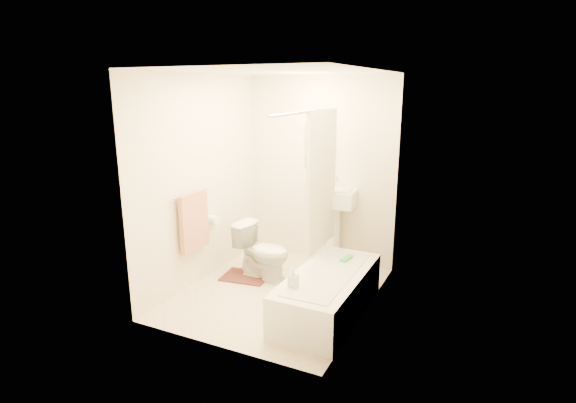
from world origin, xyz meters
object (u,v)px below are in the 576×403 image
at_px(toilet, 263,252).
at_px(sink, 333,224).
at_px(soap_bottle, 293,278).
at_px(bathtub, 328,293).
at_px(bath_mat, 245,277).

xyz_separation_m(toilet, sink, (0.60, 0.78, 0.21)).
xyz_separation_m(toilet, soap_bottle, (0.83, -0.92, 0.19)).
bearing_deg(sink, toilet, -133.01).
height_order(bathtub, soap_bottle, soap_bottle).
xyz_separation_m(toilet, bath_mat, (-0.20, -0.09, -0.32)).
bearing_deg(bath_mat, bathtub, -17.97).
bearing_deg(bath_mat, toilet, 23.03).
xyz_separation_m(sink, soap_bottle, (0.23, -1.69, -0.03)).
bearing_deg(soap_bottle, toilet, 132.24).
xyz_separation_m(bathtub, soap_bottle, (-0.19, -0.44, 0.30)).
bearing_deg(toilet, bathtub, -110.23).
distance_m(sink, soap_bottle, 1.71).
height_order(sink, soap_bottle, sink).
relative_size(sink, bath_mat, 1.99).
distance_m(bathtub, bath_mat, 1.30).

